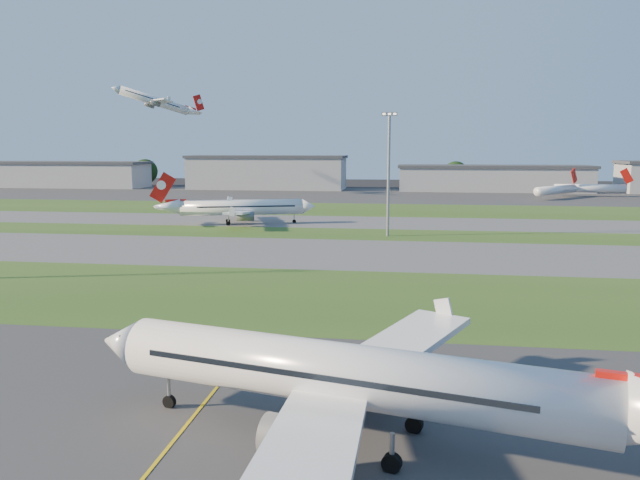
% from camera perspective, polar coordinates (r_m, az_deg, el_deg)
% --- Properties ---
extents(grass_strip_a, '(300.00, 34.00, 0.01)m').
position_cam_1_polar(grass_strip_a, '(79.90, -6.16, -4.99)').
color(grass_strip_a, '#2B4E1A').
rests_on(grass_strip_a, ground).
extents(taxiway_a, '(300.00, 32.00, 0.01)m').
position_cam_1_polar(taxiway_a, '(111.53, -1.97, -1.12)').
color(taxiway_a, '#515154').
rests_on(taxiway_a, ground).
extents(grass_strip_b, '(300.00, 18.00, 0.01)m').
position_cam_1_polar(grass_strip_b, '(135.93, -0.11, 0.60)').
color(grass_strip_b, '#2B4E1A').
rests_on(grass_strip_b, ground).
extents(taxiway_b, '(300.00, 26.00, 0.01)m').
position_cam_1_polar(taxiway_b, '(157.56, 1.05, 1.67)').
color(taxiway_b, '#515154').
rests_on(taxiway_b, ground).
extents(grass_strip_c, '(300.00, 40.00, 0.01)m').
position_cam_1_polar(grass_strip_c, '(190.16, 2.30, 2.82)').
color(grass_strip_c, '#2B4E1A').
rests_on(grass_strip_c, ground).
extents(apron_far, '(400.00, 80.00, 0.01)m').
position_cam_1_polar(apron_far, '(249.70, 3.73, 4.14)').
color(apron_far, '#333335').
rests_on(apron_far, ground).
extents(airliner_parked, '(38.18, 32.00, 12.12)m').
position_cam_1_polar(airliner_parked, '(39.84, 3.10, -12.46)').
color(airliner_parked, white).
rests_on(airliner_parked, ground).
extents(airliner_taxiing, '(35.57, 29.97, 11.45)m').
position_cam_1_polar(airliner_taxiing, '(153.51, -7.27, 2.94)').
color(airliner_taxiing, white).
rests_on(airliner_taxiing, ground).
extents(airliner_departing, '(28.42, 24.69, 10.43)m').
position_cam_1_polar(airliner_departing, '(257.17, -14.84, 12.18)').
color(airliner_departing, white).
extents(mini_jet_near, '(19.98, 22.81, 9.48)m').
position_cam_1_polar(mini_jet_near, '(245.81, 20.79, 4.31)').
color(mini_jet_near, white).
rests_on(mini_jet_near, ground).
extents(mini_jet_far, '(28.61, 3.49, 9.48)m').
position_cam_1_polar(mini_jet_far, '(260.93, 23.48, 4.37)').
color(mini_jet_far, white).
rests_on(mini_jet_far, ground).
extents(light_mast_centre, '(3.20, 0.70, 25.80)m').
position_cam_1_polar(light_mast_centre, '(131.38, 6.30, 6.76)').
color(light_mast_centre, gray).
rests_on(light_mast_centre, ground).
extents(hangar_far_west, '(91.80, 23.00, 12.20)m').
position_cam_1_polar(hangar_far_west, '(326.05, -23.23, 5.55)').
color(hangar_far_west, gray).
rests_on(hangar_far_west, ground).
extents(hangar_west, '(71.40, 23.00, 15.20)m').
position_cam_1_polar(hangar_west, '(285.84, -4.86, 6.20)').
color(hangar_west, gray).
rests_on(hangar_west, ground).
extents(hangar_east, '(81.60, 23.00, 11.20)m').
position_cam_1_polar(hangar_east, '(280.80, 15.55, 5.47)').
color(hangar_east, gray).
rests_on(hangar_east, ground).
extents(tree_west, '(12.10, 12.10, 13.20)m').
position_cam_1_polar(tree_west, '(320.78, -15.69, 6.06)').
color(tree_west, black).
rests_on(tree_west, ground).
extents(tree_mid_west, '(9.90, 9.90, 10.80)m').
position_cam_1_polar(tree_mid_west, '(292.21, 0.44, 5.92)').
color(tree_mid_west, black).
rests_on(tree_mid_west, ground).
extents(tree_mid_east, '(11.55, 11.55, 12.60)m').
position_cam_1_polar(tree_mid_east, '(293.20, 12.29, 5.93)').
color(tree_mid_east, black).
rests_on(tree_mid_east, ground).
extents(tree_east, '(10.45, 10.45, 11.40)m').
position_cam_1_polar(tree_east, '(305.81, 26.53, 5.21)').
color(tree_east, black).
rests_on(tree_east, ground).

